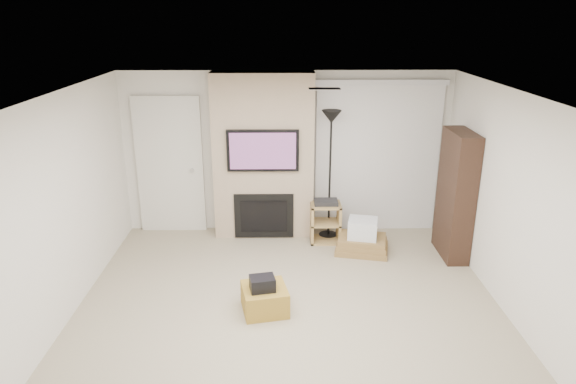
{
  "coord_description": "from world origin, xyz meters",
  "views": [
    {
      "loc": [
        -0.09,
        -4.92,
        3.28
      ],
      "look_at": [
        0.0,
        1.2,
        1.15
      ],
      "focal_mm": 32.0,
      "sensor_mm": 36.0,
      "label": 1
    }
  ],
  "objects_px": {
    "ottoman": "(265,299)",
    "av_stand": "(325,220)",
    "floor_lamp": "(331,139)",
    "box_stack": "(362,239)",
    "bookshelf": "(456,195)"
  },
  "relations": [
    {
      "from": "floor_lamp",
      "to": "box_stack",
      "type": "relative_size",
      "value": 2.34
    },
    {
      "from": "bookshelf",
      "to": "av_stand",
      "type": "bearing_deg",
      "value": 164.81
    },
    {
      "from": "floor_lamp",
      "to": "box_stack",
      "type": "distance_m",
      "value": 1.53
    },
    {
      "from": "box_stack",
      "to": "ottoman",
      "type": "bearing_deg",
      "value": -131.25
    },
    {
      "from": "ottoman",
      "to": "floor_lamp",
      "type": "distance_m",
      "value": 2.7
    },
    {
      "from": "ottoman",
      "to": "bookshelf",
      "type": "relative_size",
      "value": 0.28
    },
    {
      "from": "av_stand",
      "to": "bookshelf",
      "type": "distance_m",
      "value": 1.91
    },
    {
      "from": "floor_lamp",
      "to": "box_stack",
      "type": "height_order",
      "value": "floor_lamp"
    },
    {
      "from": "ottoman",
      "to": "bookshelf",
      "type": "bearing_deg",
      "value": 29.03
    },
    {
      "from": "ottoman",
      "to": "av_stand",
      "type": "distance_m",
      "value": 2.13
    },
    {
      "from": "ottoman",
      "to": "floor_lamp",
      "type": "relative_size",
      "value": 0.25
    },
    {
      "from": "av_stand",
      "to": "floor_lamp",
      "type": "bearing_deg",
      "value": 69.61
    },
    {
      "from": "box_stack",
      "to": "av_stand",
      "type": "bearing_deg",
      "value": 143.79
    },
    {
      "from": "floor_lamp",
      "to": "box_stack",
      "type": "xyz_separation_m",
      "value": [
        0.44,
        -0.55,
        -1.36
      ]
    },
    {
      "from": "floor_lamp",
      "to": "av_stand",
      "type": "bearing_deg",
      "value": -110.39
    }
  ]
}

